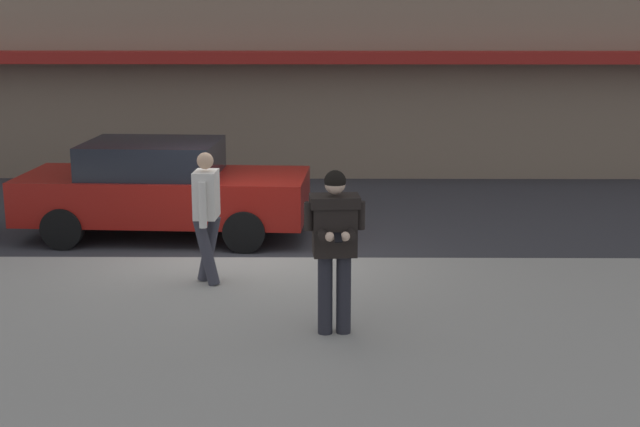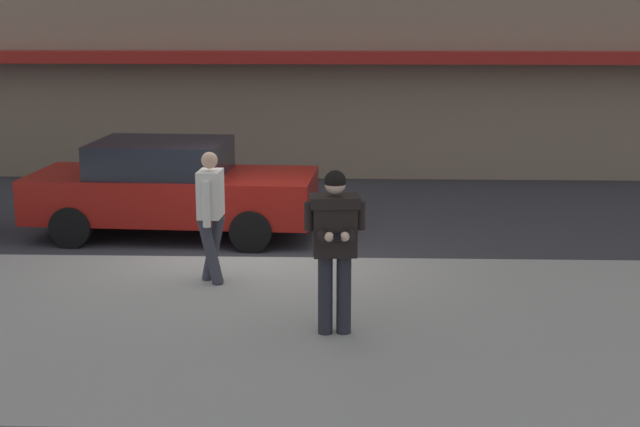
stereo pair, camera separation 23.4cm
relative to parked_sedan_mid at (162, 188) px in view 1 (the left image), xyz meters
The scene contains 6 objects.
ground_plane 2.22m from the parked_sedan_mid, 47.21° to the right, with size 80.00×80.00×0.00m, color #333338.
sidewalk 5.04m from the parked_sedan_mid, 61.15° to the right, with size 32.00×5.30×0.14m, color #99968E.
curb_paint_line 2.93m from the parked_sedan_mid, 31.41° to the right, with size 28.00×0.12×0.01m, color silver.
parked_sedan_mid is the anchor object (origin of this frame).
man_texting_on_phone 5.47m from the parked_sedan_mid, 60.14° to the right, with size 0.65×0.61×1.81m.
pedestrian_in_light_coat 3.12m from the parked_sedan_mid, 69.23° to the right, with size 0.34×0.60×1.70m.
Camera 1 is at (1.23, -12.35, 3.60)m, focal length 50.00 mm.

